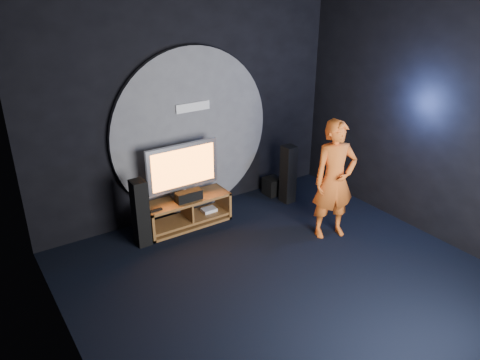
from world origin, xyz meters
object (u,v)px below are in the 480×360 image
tower_speaker_right (288,174)px  tv (183,169)px  player (334,180)px  tower_speaker_left (141,213)px  subwoofer (273,186)px  media_console (188,213)px

tower_speaker_right → tv: bearing=171.4°
player → tower_speaker_left: bearing=170.0°
tower_speaker_left → subwoofer: (2.52, 0.28, -0.34)m
tv → player: player is taller
media_console → tower_speaker_right: tower_speaker_right is taller
tower_speaker_right → subwoofer: bearing=97.3°
player → media_console: bearing=156.9°
tv → tower_speaker_left: (-0.78, -0.20, -0.42)m
tower_speaker_left → tower_speaker_right: size_ratio=1.00×
tower_speaker_left → player: size_ratio=0.56×
tv → subwoofer: size_ratio=3.72×
tower_speaker_right → subwoofer: tower_speaker_right is taller
subwoofer → player: bearing=-94.1°
subwoofer → media_console: bearing=-175.2°
media_console → tower_speaker_right: size_ratio=1.34×
subwoofer → player: player is taller
media_console → subwoofer: size_ratio=4.35×
tower_speaker_left → media_console: bearing=9.8°
tower_speaker_left → subwoofer: 2.55m
subwoofer → player: (-0.11, -1.54, 0.72)m
tv → tower_speaker_right: tv is taller
subwoofer → player: size_ratio=0.17×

